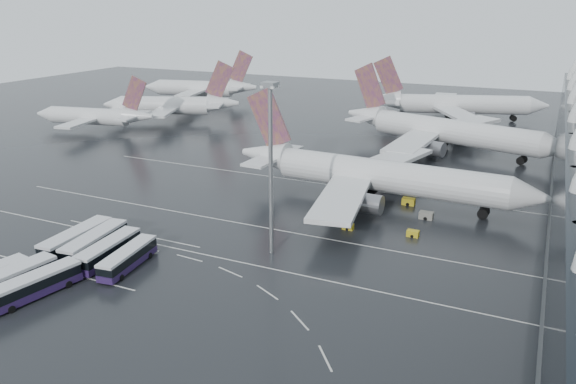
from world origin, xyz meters
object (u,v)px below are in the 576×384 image
at_px(airliner_gate_b, 443,131).
at_px(gse_cart_belly_b, 426,215).
at_px(bus_row_far_c, 34,285).
at_px(floodlight_mast, 271,149).
at_px(jet_remote_west, 96,117).
at_px(bus_row_near_c, 108,250).
at_px(bus_row_near_a, 77,239).
at_px(bus_row_near_b, 95,243).
at_px(airliner_gate_c, 453,105).
at_px(gse_cart_belly_e, 409,201).
at_px(bus_row_near_d, 128,258).
at_px(jet_remote_far, 202,88).
at_px(jet_remote_mid, 173,106).
at_px(gse_cart_belly_c, 348,227).
at_px(bus_row_far_b, 7,282).
at_px(gse_cart_belly_a, 413,233).
at_px(airliner_main, 374,175).

relative_size(airliner_gate_b, gse_cart_belly_b, 24.76).
height_order(bus_row_far_c, floodlight_mast, floodlight_mast).
xyz_separation_m(jet_remote_west, bus_row_near_c, (67.97, -70.37, -2.77)).
xyz_separation_m(bus_row_near_a, bus_row_near_b, (3.51, 0.25, -0.03)).
height_order(airliner_gate_c, bus_row_near_b, airliner_gate_c).
xyz_separation_m(airliner_gate_b, gse_cart_belly_e, (2.12, -45.89, -4.77)).
relative_size(bus_row_near_a, bus_row_near_d, 1.13).
bearing_deg(bus_row_near_d, bus_row_near_a, 75.32).
xyz_separation_m(bus_row_far_c, floodlight_mast, (22.56, 26.23, 15.18)).
xyz_separation_m(bus_row_near_b, floodlight_mast, (25.10, 12.21, 15.08)).
height_order(floodlight_mast, gse_cart_belly_e, floodlight_mast).
bearing_deg(gse_cart_belly_b, jet_remote_far, 139.86).
distance_m(airliner_gate_b, jet_remote_mid, 89.37).
xyz_separation_m(airliner_gate_b, bus_row_near_c, (-33.61, -90.61, -3.70)).
height_order(airliner_gate_c, bus_row_near_d, airliner_gate_c).
height_order(airliner_gate_c, jet_remote_west, airliner_gate_c).
relative_size(bus_row_far_c, gse_cart_belly_b, 5.31).
relative_size(bus_row_near_c, floodlight_mast, 0.49).
relative_size(airliner_gate_c, gse_cart_belly_b, 23.32).
bearing_deg(bus_row_near_b, airliner_gate_c, -20.48).
distance_m(bus_row_far_c, gse_cart_belly_c, 50.67).
xyz_separation_m(jet_remote_west, bus_row_near_d, (72.32, -71.05, -2.87)).
bearing_deg(bus_row_far_c, gse_cart_belly_b, -28.54).
bearing_deg(bus_row_far_b, bus_row_near_b, 2.84).
xyz_separation_m(airliner_gate_c, bus_row_far_b, (-34.23, -148.23, -3.45)).
height_order(bus_row_near_a, bus_row_far_b, bus_row_near_a).
distance_m(jet_remote_far, bus_row_far_c, 158.53).
xyz_separation_m(airliner_gate_b, gse_cart_belly_b, (6.89, -52.15, -4.76)).
distance_m(jet_remote_mid, bus_row_near_a, 104.65).
distance_m(jet_remote_far, gse_cart_belly_e, 135.17).
xyz_separation_m(bus_row_near_a, gse_cart_belly_a, (47.48, 28.40, -1.33)).
height_order(bus_row_near_a, gse_cart_belly_a, bus_row_near_a).
xyz_separation_m(bus_row_near_c, gse_cart_belly_c, (29.15, 27.60, -1.22)).
bearing_deg(bus_row_near_c, airliner_gate_c, -16.82).
xyz_separation_m(airliner_main, bus_row_near_d, (-24.24, -44.66, -3.67)).
xyz_separation_m(floodlight_mast, gse_cart_belly_c, (7.81, 14.31, -16.41)).
distance_m(airliner_gate_c, floodlight_mast, 121.83).
distance_m(gse_cart_belly_a, gse_cart_belly_c, 11.17).
relative_size(bus_row_near_b, bus_row_far_b, 0.99).
relative_size(bus_row_near_b, gse_cart_belly_b, 5.58).
xyz_separation_m(airliner_gate_b, gse_cart_belly_c, (-4.46, -63.01, -4.92)).
relative_size(bus_row_near_c, gse_cart_belly_c, 6.83).
bearing_deg(jet_remote_far, bus_row_near_c, 104.70).
distance_m(bus_row_near_b, bus_row_far_c, 14.26).
bearing_deg(airliner_main, bus_row_near_c, -120.60).
height_order(gse_cart_belly_a, gse_cart_belly_e, gse_cart_belly_e).
distance_m(airliner_gate_b, bus_row_far_b, 111.54).
relative_size(floodlight_mast, gse_cart_belly_b, 10.78).
distance_m(airliner_main, jet_remote_west, 100.10).
relative_size(airliner_gate_b, airliner_gate_c, 1.06).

